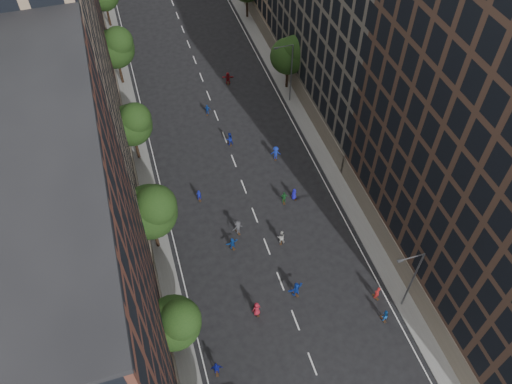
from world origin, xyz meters
The scene contains 27 objects.
ground centered at (0.00, 40.00, 0.00)m, with size 240.00×240.00×0.00m, color black.
sidewalk_left centered at (-12.00, 47.50, 0.07)m, with size 4.00×105.00×0.15m, color slate.
sidewalk_right centered at (12.00, 47.50, 0.07)m, with size 4.00×105.00×0.15m, color slate.
bldg_left_a centered at (-19.00, 11.00, 15.00)m, with size 14.00×22.00×30.00m, color #562C21.
bldg_left_b centered at (-19.00, 35.00, 17.00)m, with size 14.00×26.00×34.00m, color #927960.
tree_left_1 centered at (-11.02, 13.86, 5.55)m, with size 4.80×4.80×8.21m.
tree_left_2 centered at (-10.99, 25.83, 6.36)m, with size 5.60×5.60×9.45m.
tree_left_3 centered at (-11.02, 39.85, 5.82)m, with size 5.00×5.00×8.58m.
tree_left_4 centered at (-11.00, 55.84, 6.10)m, with size 5.40×5.40×9.08m.
tree_right_a centered at (11.38, 47.85, 5.63)m, with size 5.00×5.00×8.39m.
streetlamp_near centered at (10.37, 12.00, 5.17)m, with size 2.64×0.22×9.06m.
streetlamp_far centered at (10.37, 45.00, 5.17)m, with size 2.64×0.22×9.06m.
skater_2 centered at (8.14, 11.08, 0.77)m, with size 0.75×0.58×1.54m, color #144DA4.
skater_4 centered at (-8.50, 10.78, 0.91)m, with size 1.06×0.44×1.81m, color navy.
skater_5 centered at (0.98, 16.17, 0.95)m, with size 1.75×0.56×1.89m, color #1438A4.
skater_6 centered at (-3.40, 15.27, 0.94)m, with size 0.92×0.60×1.87m, color maroon.
skater_7 centered at (8.50, 13.46, 0.90)m, with size 0.66×0.43×1.80m, color #AB1D1C.
skater_8 centered at (1.63, 22.61, 0.90)m, with size 0.87×0.68×1.79m, color beige.
skater_9 centered at (-2.51, 25.20, 0.95)m, with size 1.22×0.70×1.90m, color #3C3D41.
skater_10 centered at (3.78, 27.82, 0.84)m, with size 0.98×0.41×1.67m, color #1C5F29.
skater_11 centered at (-3.59, 23.45, 0.77)m, with size 1.42×0.45×1.54m, color #1447A7.
skater_12 centered at (5.07, 28.01, 0.77)m, with size 0.75×0.49×1.53m, color #1916B4.
skater_13 centered at (-5.52, 31.08, 0.78)m, with size 0.57×0.37×1.55m, color #121B99.
skater_14 centered at (0.29, 38.99, 0.92)m, with size 0.90×0.70×1.85m, color #122198.
skater_15 centered at (5.11, 34.85, 0.96)m, with size 1.23×0.71×1.91m, color #142BA7.
skater_16 centered at (-1.03, 45.63, 0.75)m, with size 0.88×0.37×1.51m, color #133D9C.
skater_17 centered at (3.38, 51.33, 0.91)m, with size 1.69×0.54×1.82m, color maroon.
Camera 1 is at (-10.12, -6.41, 44.74)m, focal length 35.00 mm.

